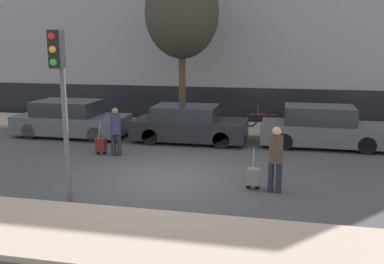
{
  "coord_description": "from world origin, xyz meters",
  "views": [
    {
      "loc": [
        2.99,
        -10.81,
        3.63
      ],
      "look_at": [
        0.24,
        1.8,
        0.95
      ],
      "focal_mm": 40.0,
      "sensor_mm": 36.0,
      "label": 1
    }
  ],
  "objects_px": {
    "traffic_light": "(60,83)",
    "pedestrian_left": "(116,129)",
    "parked_bicycle": "(262,119)",
    "bare_tree_near_crossing": "(182,13)",
    "trolley_right": "(253,177)",
    "parked_car_0": "(71,120)",
    "parked_car_1": "(189,125)",
    "pedestrian_right": "(276,156)",
    "trolley_left": "(101,145)",
    "parked_car_2": "(322,128)"
  },
  "relations": [
    {
      "from": "traffic_light",
      "to": "pedestrian_left",
      "type": "bearing_deg",
      "value": 97.58
    },
    {
      "from": "parked_bicycle",
      "to": "bare_tree_near_crossing",
      "type": "bearing_deg",
      "value": -167.89
    },
    {
      "from": "trolley_right",
      "to": "traffic_light",
      "type": "height_order",
      "value": "traffic_light"
    },
    {
      "from": "parked_car_0",
      "to": "traffic_light",
      "type": "height_order",
      "value": "traffic_light"
    },
    {
      "from": "trolley_right",
      "to": "bare_tree_near_crossing",
      "type": "xyz_separation_m",
      "value": [
        -3.52,
        6.98,
        4.49
      ]
    },
    {
      "from": "traffic_light",
      "to": "parked_bicycle",
      "type": "distance_m",
      "value": 10.66
    },
    {
      "from": "parked_car_1",
      "to": "pedestrian_left",
      "type": "height_order",
      "value": "pedestrian_left"
    },
    {
      "from": "parked_bicycle",
      "to": "bare_tree_near_crossing",
      "type": "height_order",
      "value": "bare_tree_near_crossing"
    },
    {
      "from": "pedestrian_right",
      "to": "bare_tree_near_crossing",
      "type": "height_order",
      "value": "bare_tree_near_crossing"
    },
    {
      "from": "parked_car_1",
      "to": "trolley_right",
      "type": "bearing_deg",
      "value": -60.58
    },
    {
      "from": "trolley_left",
      "to": "parked_car_2",
      "type": "bearing_deg",
      "value": 20.58
    },
    {
      "from": "parked_bicycle",
      "to": "parked_car_2",
      "type": "bearing_deg",
      "value": -48.68
    },
    {
      "from": "parked_car_0",
      "to": "trolley_right",
      "type": "distance_m",
      "value": 9.02
    },
    {
      "from": "parked_car_0",
      "to": "parked_car_2",
      "type": "bearing_deg",
      "value": 1.53
    },
    {
      "from": "parked_car_0",
      "to": "pedestrian_left",
      "type": "xyz_separation_m",
      "value": [
        2.92,
        -2.49,
        0.23
      ]
    },
    {
      "from": "trolley_left",
      "to": "parked_bicycle",
      "type": "height_order",
      "value": "trolley_left"
    },
    {
      "from": "pedestrian_left",
      "to": "pedestrian_right",
      "type": "relative_size",
      "value": 0.96
    },
    {
      "from": "traffic_light",
      "to": "parked_bicycle",
      "type": "bearing_deg",
      "value": 68.2
    },
    {
      "from": "parked_car_0",
      "to": "parked_bicycle",
      "type": "relative_size",
      "value": 2.49
    },
    {
      "from": "parked_car_2",
      "to": "traffic_light",
      "type": "height_order",
      "value": "traffic_light"
    },
    {
      "from": "parked_car_0",
      "to": "pedestrian_right",
      "type": "xyz_separation_m",
      "value": [
        8.11,
        -4.99,
        0.28
      ]
    },
    {
      "from": "pedestrian_left",
      "to": "traffic_light",
      "type": "xyz_separation_m",
      "value": [
        0.58,
        -4.36,
        1.89
      ]
    },
    {
      "from": "trolley_left",
      "to": "traffic_light",
      "type": "distance_m",
      "value": 5.15
    },
    {
      "from": "parked_car_1",
      "to": "pedestrian_left",
      "type": "xyz_separation_m",
      "value": [
        -1.89,
        -2.53,
        0.25
      ]
    },
    {
      "from": "parked_car_0",
      "to": "trolley_left",
      "type": "height_order",
      "value": "parked_car_0"
    },
    {
      "from": "parked_car_0",
      "to": "pedestrian_right",
      "type": "relative_size",
      "value": 2.65
    },
    {
      "from": "parked_car_2",
      "to": "trolley_left",
      "type": "xyz_separation_m",
      "value": [
        -7.25,
        -2.72,
        -0.35
      ]
    },
    {
      "from": "parked_car_1",
      "to": "pedestrian_right",
      "type": "bearing_deg",
      "value": -56.66
    },
    {
      "from": "parked_car_1",
      "to": "trolley_left",
      "type": "relative_size",
      "value": 3.88
    },
    {
      "from": "trolley_right",
      "to": "bare_tree_near_crossing",
      "type": "height_order",
      "value": "bare_tree_near_crossing"
    },
    {
      "from": "parked_car_0",
      "to": "trolley_left",
      "type": "distance_m",
      "value": 3.43
    },
    {
      "from": "pedestrian_right",
      "to": "traffic_light",
      "type": "height_order",
      "value": "traffic_light"
    },
    {
      "from": "pedestrian_right",
      "to": "parked_bicycle",
      "type": "xyz_separation_m",
      "value": [
        -0.75,
        7.81,
        -0.45
      ]
    },
    {
      "from": "trolley_right",
      "to": "parked_bicycle",
      "type": "distance_m",
      "value": 7.7
    },
    {
      "from": "trolley_left",
      "to": "pedestrian_right",
      "type": "height_order",
      "value": "pedestrian_right"
    },
    {
      "from": "parked_car_0",
      "to": "parked_car_2",
      "type": "height_order",
      "value": "parked_car_2"
    },
    {
      "from": "trolley_right",
      "to": "parked_bicycle",
      "type": "relative_size",
      "value": 0.61
    },
    {
      "from": "parked_car_2",
      "to": "parked_bicycle",
      "type": "bearing_deg",
      "value": 131.32
    },
    {
      "from": "trolley_left",
      "to": "parked_bicycle",
      "type": "relative_size",
      "value": 0.61
    },
    {
      "from": "parked_car_1",
      "to": "parked_car_2",
      "type": "xyz_separation_m",
      "value": [
        4.81,
        0.21,
        0.04
      ]
    },
    {
      "from": "bare_tree_near_crossing",
      "to": "parked_car_2",
      "type": "bearing_deg",
      "value": -18.38
    },
    {
      "from": "pedestrian_left",
      "to": "parked_bicycle",
      "type": "bearing_deg",
      "value": 52.32
    },
    {
      "from": "pedestrian_right",
      "to": "trolley_right",
      "type": "bearing_deg",
      "value": -179.93
    },
    {
      "from": "parked_car_2",
      "to": "pedestrian_right",
      "type": "relative_size",
      "value": 2.62
    },
    {
      "from": "parked_car_0",
      "to": "traffic_light",
      "type": "xyz_separation_m",
      "value": [
        3.5,
        -6.85,
        2.12
      ]
    },
    {
      "from": "pedestrian_left",
      "to": "bare_tree_near_crossing",
      "type": "height_order",
      "value": "bare_tree_near_crossing"
    },
    {
      "from": "parked_car_2",
      "to": "trolley_right",
      "type": "height_order",
      "value": "parked_car_2"
    },
    {
      "from": "parked_car_0",
      "to": "parked_car_2",
      "type": "xyz_separation_m",
      "value": [
        9.61,
        0.26,
        0.02
      ]
    },
    {
      "from": "traffic_light",
      "to": "trolley_right",
      "type": "bearing_deg",
      "value": 25.81
    },
    {
      "from": "trolley_left",
      "to": "parked_car_1",
      "type": "bearing_deg",
      "value": 45.83
    }
  ]
}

